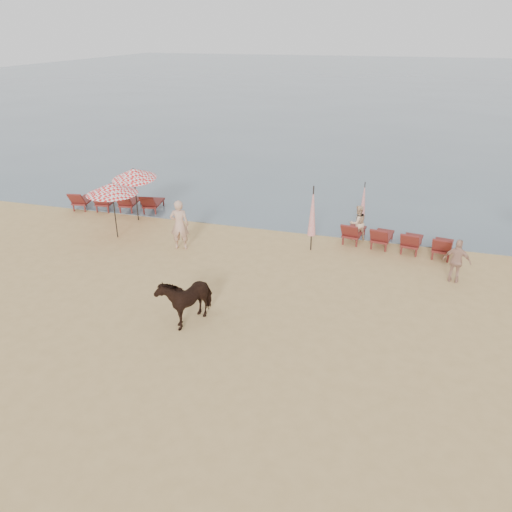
{
  "coord_description": "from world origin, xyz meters",
  "views": [
    {
      "loc": [
        4.19,
        -9.24,
        7.96
      ],
      "look_at": [
        0.0,
        5.0,
        1.1
      ],
      "focal_mm": 35.0,
      "sensor_mm": 36.0,
      "label": 1
    }
  ],
  "objects_px": {
    "beachgoer_right_a": "(358,223)",
    "lounger_cluster_right": "(396,239)",
    "lounger_cluster_left": "(117,201)",
    "umbrella_closed_left": "(313,211)",
    "umbrella_open_left_b": "(134,174)",
    "beachgoer_left": "(180,225)",
    "umbrella_closed_right": "(364,199)",
    "cow": "(186,297)",
    "umbrella_open_left_a": "(112,188)",
    "beachgoer_right_b": "(457,261)"
  },
  "relations": [
    {
      "from": "beachgoer_right_a",
      "to": "umbrella_open_left_b",
      "type": "bearing_deg",
      "value": -32.51
    },
    {
      "from": "umbrella_closed_left",
      "to": "umbrella_closed_right",
      "type": "distance_m",
      "value": 3.56
    },
    {
      "from": "umbrella_open_left_a",
      "to": "umbrella_closed_left",
      "type": "distance_m",
      "value": 8.0
    },
    {
      "from": "lounger_cluster_left",
      "to": "lounger_cluster_right",
      "type": "relative_size",
      "value": 1.0
    },
    {
      "from": "beachgoer_left",
      "to": "beachgoer_right_b",
      "type": "height_order",
      "value": "beachgoer_left"
    },
    {
      "from": "lounger_cluster_right",
      "to": "beachgoer_right_a",
      "type": "bearing_deg",
      "value": 169.49
    },
    {
      "from": "beachgoer_left",
      "to": "umbrella_closed_right",
      "type": "bearing_deg",
      "value": -160.92
    },
    {
      "from": "umbrella_closed_left",
      "to": "beachgoer_right_a",
      "type": "distance_m",
      "value": 2.38
    },
    {
      "from": "lounger_cluster_right",
      "to": "umbrella_open_left_a",
      "type": "xyz_separation_m",
      "value": [
        -11.09,
        -1.98,
        1.64
      ]
    },
    {
      "from": "umbrella_open_left_b",
      "to": "umbrella_closed_left",
      "type": "distance_m",
      "value": 8.18
    },
    {
      "from": "umbrella_open_left_b",
      "to": "beachgoer_left",
      "type": "bearing_deg",
      "value": -55.87
    },
    {
      "from": "umbrella_closed_right",
      "to": "cow",
      "type": "distance_m",
      "value": 10.13
    },
    {
      "from": "cow",
      "to": "beachgoer_left",
      "type": "bearing_deg",
      "value": 135.92
    },
    {
      "from": "lounger_cluster_left",
      "to": "umbrella_closed_left",
      "type": "height_order",
      "value": "umbrella_closed_left"
    },
    {
      "from": "beachgoer_right_b",
      "to": "umbrella_open_left_a",
      "type": "bearing_deg",
      "value": 11.75
    },
    {
      "from": "umbrella_open_left_a",
      "to": "umbrella_closed_left",
      "type": "xyz_separation_m",
      "value": [
        7.93,
        0.98,
        -0.5
      ]
    },
    {
      "from": "beachgoer_left",
      "to": "beachgoer_right_a",
      "type": "bearing_deg",
      "value": -171.53
    },
    {
      "from": "umbrella_open_left_a",
      "to": "beachgoer_left",
      "type": "relative_size",
      "value": 1.18
    },
    {
      "from": "lounger_cluster_right",
      "to": "umbrella_open_left_b",
      "type": "bearing_deg",
      "value": -172.14
    },
    {
      "from": "lounger_cluster_right",
      "to": "umbrella_open_left_b",
      "type": "xyz_separation_m",
      "value": [
        -11.25,
        0.08,
        1.68
      ]
    },
    {
      "from": "umbrella_closed_left",
      "to": "beachgoer_right_a",
      "type": "height_order",
      "value": "umbrella_closed_left"
    },
    {
      "from": "cow",
      "to": "umbrella_closed_right",
      "type": "bearing_deg",
      "value": 85.02
    },
    {
      "from": "cow",
      "to": "beachgoer_right_a",
      "type": "xyz_separation_m",
      "value": [
        4.18,
        7.59,
        -0.02
      ]
    },
    {
      "from": "lounger_cluster_right",
      "to": "umbrella_open_left_a",
      "type": "height_order",
      "value": "umbrella_open_left_a"
    },
    {
      "from": "beachgoer_right_a",
      "to": "cow",
      "type": "bearing_deg",
      "value": 25.99
    },
    {
      "from": "umbrella_open_left_b",
      "to": "beachgoer_right_b",
      "type": "bearing_deg",
      "value": -29.04
    },
    {
      "from": "umbrella_closed_right",
      "to": "beachgoer_right_a",
      "type": "bearing_deg",
      "value": -91.42
    },
    {
      "from": "umbrella_open_left_a",
      "to": "umbrella_open_left_b",
      "type": "height_order",
      "value": "umbrella_open_left_b"
    },
    {
      "from": "umbrella_closed_left",
      "to": "beachgoer_right_b",
      "type": "height_order",
      "value": "umbrella_closed_left"
    },
    {
      "from": "lounger_cluster_left",
      "to": "umbrella_open_left_a",
      "type": "xyz_separation_m",
      "value": [
        1.73,
        -2.94,
        1.64
      ]
    },
    {
      "from": "umbrella_closed_left",
      "to": "cow",
      "type": "distance_m",
      "value": 6.64
    },
    {
      "from": "lounger_cluster_left",
      "to": "umbrella_open_left_a",
      "type": "height_order",
      "value": "umbrella_open_left_a"
    },
    {
      "from": "beachgoer_left",
      "to": "umbrella_closed_left",
      "type": "bearing_deg",
      "value": 179.78
    },
    {
      "from": "lounger_cluster_right",
      "to": "umbrella_closed_right",
      "type": "height_order",
      "value": "umbrella_closed_right"
    },
    {
      "from": "lounger_cluster_left",
      "to": "umbrella_closed_right",
      "type": "distance_m",
      "value": 11.39
    },
    {
      "from": "lounger_cluster_right",
      "to": "umbrella_open_left_a",
      "type": "distance_m",
      "value": 11.38
    },
    {
      "from": "cow",
      "to": "beachgoer_left",
      "type": "height_order",
      "value": "beachgoer_left"
    },
    {
      "from": "beachgoer_left",
      "to": "beachgoer_right_a",
      "type": "distance_m",
      "value": 7.12
    },
    {
      "from": "lounger_cluster_left",
      "to": "beachgoer_left",
      "type": "xyz_separation_m",
      "value": [
        4.72,
        -3.24,
        0.54
      ]
    },
    {
      "from": "umbrella_open_left_a",
      "to": "umbrella_closed_right",
      "type": "bearing_deg",
      "value": 36.81
    },
    {
      "from": "umbrella_open_left_b",
      "to": "beachgoer_right_a",
      "type": "relative_size",
      "value": 1.67
    },
    {
      "from": "beachgoer_right_b",
      "to": "lounger_cluster_right",
      "type": "bearing_deg",
      "value": -35.22
    },
    {
      "from": "lounger_cluster_left",
      "to": "beachgoer_right_b",
      "type": "relative_size",
      "value": 2.79
    },
    {
      "from": "beachgoer_right_a",
      "to": "beachgoer_right_b",
      "type": "bearing_deg",
      "value": 106.91
    },
    {
      "from": "lounger_cluster_left",
      "to": "umbrella_open_left_b",
      "type": "xyz_separation_m",
      "value": [
        1.57,
        -0.88,
        1.68
      ]
    },
    {
      "from": "lounger_cluster_right",
      "to": "umbrella_open_left_a",
      "type": "relative_size",
      "value": 1.85
    },
    {
      "from": "umbrella_open_left_b",
      "to": "cow",
      "type": "bearing_deg",
      "value": -71.39
    },
    {
      "from": "lounger_cluster_right",
      "to": "beachgoer_left",
      "type": "height_order",
      "value": "beachgoer_left"
    },
    {
      "from": "umbrella_open_left_a",
      "to": "beachgoer_right_a",
      "type": "height_order",
      "value": "umbrella_open_left_a"
    },
    {
      "from": "beachgoer_right_a",
      "to": "lounger_cluster_right",
      "type": "bearing_deg",
      "value": 126.05
    }
  ]
}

